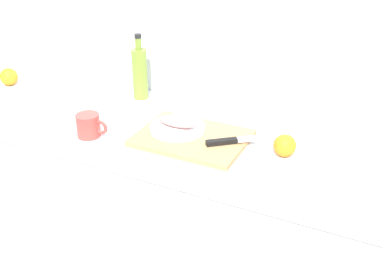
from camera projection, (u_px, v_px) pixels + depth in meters
back_wall at (204, 17)px, 1.90m from camera, size 3.20×0.05×2.50m
kitchen_counter at (169, 224)px, 2.00m from camera, size 2.00×0.60×0.90m
cutting_board at (192, 138)px, 1.70m from camera, size 0.39×0.29×0.02m
white_plate at (177, 128)px, 1.73m from camera, size 0.20×0.20×0.01m
fish_fillet at (177, 122)px, 1.72m from camera, size 0.15×0.06×0.04m
chef_knife at (236, 140)px, 1.65m from camera, size 0.24×0.21×0.02m
olive_oil_bottle at (140, 73)px, 2.01m from camera, size 0.06×0.06×0.28m
coffee_mug_0 at (89, 125)px, 1.72m from camera, size 0.13×0.09×0.09m
orange_1 at (9, 77)px, 2.17m from camera, size 0.08×0.08×0.08m
orange_2 at (285, 146)px, 1.59m from camera, size 0.08×0.08×0.08m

